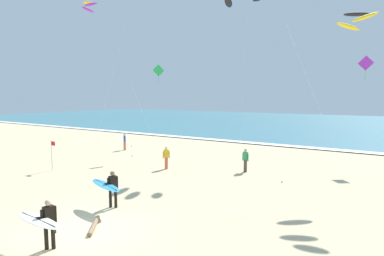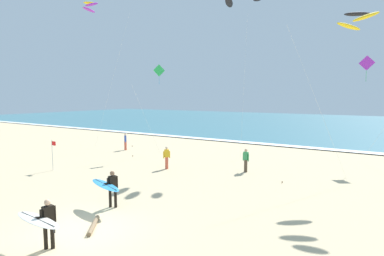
% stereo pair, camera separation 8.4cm
% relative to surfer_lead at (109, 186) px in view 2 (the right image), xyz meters
% --- Properties ---
extents(ground_plane, '(160.00, 160.00, 0.00)m').
position_rel_surfer_lead_xyz_m(ground_plane, '(0.99, -2.17, -1.05)').
color(ground_plane, '#D1BA8E').
extents(ocean_water, '(160.00, 60.00, 0.08)m').
position_rel_surfer_lead_xyz_m(ocean_water, '(0.99, 51.66, -1.01)').
color(ocean_water, teal).
rests_on(ocean_water, ground).
extents(shoreline_foam, '(160.00, 1.35, 0.01)m').
position_rel_surfer_lead_xyz_m(shoreline_foam, '(0.99, 21.96, -0.96)').
color(shoreline_foam, white).
rests_on(shoreline_foam, ocean_water).
extents(surfer_lead, '(2.27, 1.17, 1.71)m').
position_rel_surfer_lead_xyz_m(surfer_lead, '(0.00, 0.00, 0.00)').
color(surfer_lead, black).
rests_on(surfer_lead, ground).
extents(surfer_trailing, '(2.52, 1.03, 1.71)m').
position_rel_surfer_lead_xyz_m(surfer_trailing, '(1.16, -3.91, 0.00)').
color(surfer_trailing, black).
rests_on(surfer_trailing, ground).
extents(kite_diamond_violet_near, '(3.70, 0.59, 8.13)m').
position_rel_surfer_lead_xyz_m(kite_diamond_violet_near, '(9.03, 17.30, 6.21)').
color(kite_diamond_violet_near, purple).
rests_on(kite_diamond_violet_near, ground).
extents(kite_diamond_emerald_mid, '(1.61, 2.55, 7.82)m').
position_rel_surfer_lead_xyz_m(kite_diamond_emerald_mid, '(-6.40, 11.61, 5.93)').
color(kite_diamond_emerald_mid, green).
rests_on(kite_diamond_emerald_mid, ground).
extents(kite_arc_cobalt_far, '(2.98, 4.06, 12.87)m').
position_rel_surfer_lead_xyz_m(kite_arc_cobalt_far, '(0.58, 13.37, 11.43)').
color(kite_arc_cobalt_far, black).
rests_on(kite_arc_cobalt_far, ground).
extents(kite_arc_charcoal_high, '(4.58, 3.25, 9.68)m').
position_rel_surfer_lead_xyz_m(kite_arc_charcoal_high, '(8.75, 10.10, 8.23)').
color(kite_arc_charcoal_high, yellow).
rests_on(kite_arc_charcoal_high, ground).
extents(kite_arc_golden_low, '(3.32, 4.30, 13.71)m').
position_rel_surfer_lead_xyz_m(kite_arc_golden_low, '(-13.23, 10.31, 12.30)').
color(kite_arc_golden_low, purple).
rests_on(kite_arc_golden_low, ground).
extents(bystander_yellow_top, '(0.36, 0.39, 1.59)m').
position_rel_surfer_lead_xyz_m(bystander_yellow_top, '(-2.47, 7.57, -0.24)').
color(bystander_yellow_top, '#D8593F').
rests_on(bystander_yellow_top, ground).
extents(bystander_blue_top, '(0.39, 0.36, 1.59)m').
position_rel_surfer_lead_xyz_m(bystander_blue_top, '(-10.43, 11.59, -0.24)').
color(bystander_blue_top, '#D8593F').
rests_on(bystander_blue_top, ground).
extents(bystander_green_top, '(0.48, 0.26, 1.59)m').
position_rel_surfer_lead_xyz_m(bystander_green_top, '(2.57, 9.70, -0.24)').
color(bystander_green_top, '#4C3D2D').
rests_on(bystander_green_top, ground).
extents(lifeguard_flag, '(0.45, 0.05, 2.10)m').
position_rel_surfer_lead_xyz_m(lifeguard_flag, '(-8.77, 2.99, 0.22)').
color(lifeguard_flag, silver).
rests_on(lifeguard_flag, ground).
extents(driftwood_log, '(1.18, 1.40, 0.17)m').
position_rel_surfer_lead_xyz_m(driftwood_log, '(1.06, -1.80, -0.96)').
color(driftwood_log, '#846B4C').
rests_on(driftwood_log, ground).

